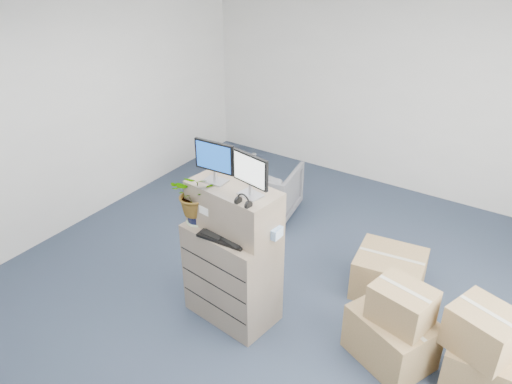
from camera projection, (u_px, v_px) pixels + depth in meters
ground at (261, 323)px, 4.89m from camera, size 7.00×7.00×0.00m
wall_back at (401, 93)px, 6.79m from camera, size 6.00×0.02×2.80m
filing_cabinet_lower at (232, 273)px, 4.79m from camera, size 0.91×0.62×0.99m
filing_cabinet_upper at (234, 208)px, 4.48m from camera, size 0.89×0.53×0.42m
monitor_left at (214, 160)px, 4.36m from camera, size 0.39×0.16×0.39m
monitor_right at (250, 173)px, 4.14m from camera, size 0.38×0.18×0.38m
headphones at (243, 201)px, 4.08m from camera, size 0.14×0.03×0.14m
keyboard at (224, 237)px, 4.42m from camera, size 0.48×0.22×0.02m
mouse at (251, 243)px, 4.33m from camera, size 0.10×0.07×0.03m
water_bottle at (245, 218)px, 4.47m from camera, size 0.07×0.07×0.26m
phone_dock at (236, 223)px, 4.56m from camera, size 0.07×0.06×0.14m
external_drive at (265, 236)px, 4.42m from camera, size 0.20×0.17×0.05m
tissue_box at (267, 230)px, 4.37m from camera, size 0.26×0.13×0.09m
potted_plant at (196, 199)px, 4.55m from camera, size 0.52×0.55×0.43m
office_chair at (268, 188)px, 6.54m from camera, size 0.85×0.82×0.77m
cardboard_boxes at (441, 322)px, 4.47m from camera, size 2.31×1.61×0.81m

